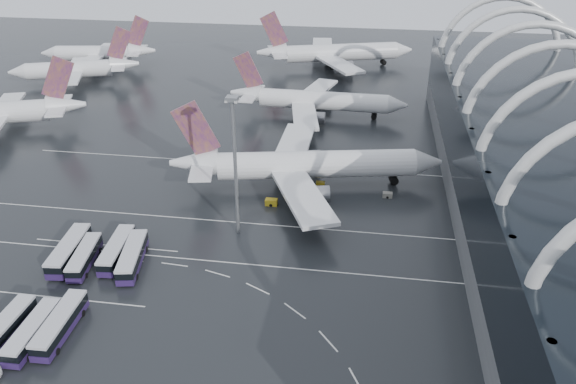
# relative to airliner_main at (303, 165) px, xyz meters

# --- Properties ---
(ground) EXTENTS (420.00, 420.00, 0.00)m
(ground) POSITION_rel_airliner_main_xyz_m (-9.20, -29.98, -5.15)
(ground) COLOR black
(ground) RESTS_ON ground
(terminal) EXTENTS (42.00, 160.00, 34.90)m
(terminal) POSITION_rel_airliner_main_xyz_m (52.36, -10.15, 5.73)
(terminal) COLOR #5A5C60
(terminal) RESTS_ON ground
(lane_marking_near) EXTENTS (120.00, 0.25, 0.01)m
(lane_marking_near) POSITION_rel_airliner_main_xyz_m (-9.20, -31.98, -5.14)
(lane_marking_near) COLOR silver
(lane_marking_near) RESTS_ON ground
(lane_marking_mid) EXTENTS (120.00, 0.25, 0.01)m
(lane_marking_mid) POSITION_rel_airliner_main_xyz_m (-9.20, -17.98, -5.14)
(lane_marking_mid) COLOR silver
(lane_marking_mid) RESTS_ON ground
(lane_marking_far) EXTENTS (120.00, 0.25, 0.01)m
(lane_marking_far) POSITION_rel_airliner_main_xyz_m (-9.20, 10.02, -5.14)
(lane_marking_far) COLOR silver
(lane_marking_far) RESTS_ON ground
(bus_bay_line_south) EXTENTS (28.00, 0.25, 0.01)m
(bus_bay_line_south) POSITION_rel_airliner_main_xyz_m (-33.20, -45.98, -5.14)
(bus_bay_line_south) COLOR silver
(bus_bay_line_south) RESTS_ON ground
(bus_bay_line_north) EXTENTS (28.00, 0.25, 0.01)m
(bus_bay_line_north) POSITION_rel_airliner_main_xyz_m (-33.20, -29.98, -5.14)
(bus_bay_line_north) COLOR silver
(bus_bay_line_north) RESTS_ON ground
(airliner_main) EXTENTS (60.39, 52.15, 20.55)m
(airliner_main) POSITION_rel_airliner_main_xyz_m (0.00, 0.00, 0.00)
(airliner_main) COLOR silver
(airliner_main) RESTS_ON ground
(airliner_gate_b) EXTENTS (52.97, 47.72, 18.43)m
(airliner_gate_b) POSITION_rel_airliner_main_xyz_m (-2.75, 47.11, -0.53)
(airliner_gate_b) COLOR silver
(airliner_gate_b) RESTS_ON ground
(airliner_gate_c) EXTENTS (59.74, 54.38, 21.72)m
(airliner_gate_c) POSITION_rel_airliner_main_xyz_m (-1.77, 102.76, 0.29)
(airliner_gate_c) COLOR silver
(airliner_gate_c) RESTS_ON ground
(jet_remote_west) EXTENTS (45.81, 37.29, 20.41)m
(jet_remote_west) POSITION_rel_airliner_main_xyz_m (-86.70, 21.52, 0.12)
(jet_remote_west) COLOR silver
(jet_remote_west) RESTS_ON ground
(jet_remote_mid) EXTENTS (43.09, 35.08, 19.23)m
(jet_remote_mid) POSITION_rel_airliner_main_xyz_m (-88.44, 67.88, -0.18)
(jet_remote_mid) COLOR silver
(jet_remote_mid) RESTS_ON ground
(jet_remote_far) EXTENTS (44.31, 35.82, 19.28)m
(jet_remote_far) POSITION_rel_airliner_main_xyz_m (-90.68, 90.87, -0.17)
(jet_remote_far) COLOR silver
(jet_remote_far) RESTS_ON ground
(bus_row_near_a) EXTENTS (4.56, 14.18, 3.43)m
(bus_row_near_a) POSITION_rel_airliner_main_xyz_m (-37.46, -35.31, -3.26)
(bus_row_near_a) COLOR #251645
(bus_row_near_a) RESTS_ON ground
(bus_row_near_b) EXTENTS (4.53, 12.44, 3.00)m
(bus_row_near_b) POSITION_rel_airliner_main_xyz_m (-33.99, -36.47, -3.50)
(bus_row_near_b) COLOR #251645
(bus_row_near_b) RESTS_ON ground
(bus_row_near_c) EXTENTS (4.21, 13.28, 3.21)m
(bus_row_near_c) POSITION_rel_airliner_main_xyz_m (-29.22, -33.70, -3.38)
(bus_row_near_c) COLOR #251645
(bus_row_near_c) RESTS_ON ground
(bus_row_near_d) EXTENTS (5.45, 13.76, 3.31)m
(bus_row_near_d) POSITION_rel_airliner_main_xyz_m (-25.54, -35.32, -3.33)
(bus_row_near_d) COLOR #251645
(bus_row_near_d) RESTS_ON ground
(bus_row_far_a) EXTENTS (3.08, 12.55, 3.08)m
(bus_row_far_a) POSITION_rel_airliner_main_xyz_m (-36.73, -55.74, -3.45)
(bus_row_far_a) COLOR #251645
(bus_row_far_a) RESTS_ON ground
(bus_row_far_b) EXTENTS (3.18, 12.39, 3.03)m
(bus_row_far_b) POSITION_rel_airliner_main_xyz_m (-32.34, -55.78, -3.48)
(bus_row_far_b) COLOR #251645
(bus_row_far_b) RESTS_ON ground
(bus_row_far_c) EXTENTS (3.54, 13.18, 3.22)m
(bus_row_far_c) POSITION_rel_airliner_main_xyz_m (-29.12, -53.79, -3.38)
(bus_row_far_c) COLOR #251645
(bus_row_far_c) RESTS_ON ground
(floodlight_mast) EXTENTS (2.10, 2.10, 27.39)m
(floodlight_mast) POSITION_rel_airliner_main_xyz_m (-9.74, -21.55, 12.08)
(floodlight_mast) COLOR gray
(floodlight_mast) RESTS_ON ground
(gse_cart_belly_c) EXTENTS (2.53, 1.49, 1.38)m
(gse_cart_belly_c) POSITION_rel_airliner_main_xyz_m (-5.34, -9.82, -4.46)
(gse_cart_belly_c) COLOR #B89818
(gse_cart_belly_c) RESTS_ON ground
(gse_cart_belly_d) EXTENTS (2.06, 1.22, 1.12)m
(gse_cart_belly_d) POSITION_rel_airliner_main_xyz_m (19.01, -2.50, -4.58)
(gse_cart_belly_d) COLOR slate
(gse_cart_belly_d) RESTS_ON ground
(gse_cart_belly_e) EXTENTS (1.95, 1.15, 1.06)m
(gse_cart_belly_e) POSITION_rel_airliner_main_xyz_m (4.01, 0.62, -4.61)
(gse_cart_belly_e) COLOR #B89818
(gse_cart_belly_e) RESTS_ON ground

